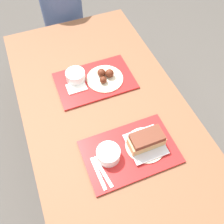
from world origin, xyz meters
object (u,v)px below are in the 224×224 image
Objects in this scene: brisket_sandwich_plate at (146,142)px; person_seated_across at (61,2)px; bowl_coleslaw_near at (108,154)px; wings_plate_far at (105,77)px; tray_near at (130,152)px; bowl_coleslaw_far at (75,76)px; tray_far at (95,81)px.

person_seated_across reaches higher than brisket_sandwich_plate.
wings_plate_far is at bearing 71.14° from bowl_coleslaw_near.
tray_near is 0.10m from brisket_sandwich_plate.
bowl_coleslaw_far is 0.17× the size of person_seated_across.
tray_far is 2.28× the size of brisket_sandwich_plate.
bowl_coleslaw_far is (-0.19, 0.55, -0.01)m from brisket_sandwich_plate.
person_seated_across reaches higher than wings_plate_far.
person_seated_across is at bearing 92.77° from wings_plate_far.
person_seated_across reaches higher than bowl_coleslaw_far.
brisket_sandwich_plate is 1.35m from person_seated_across.
bowl_coleslaw_near and wings_plate_far have the same top height.
tray_far is at bearing -91.30° from person_seated_across.
wings_plate_far is 0.32× the size of person_seated_across.
bowl_coleslaw_near is (-0.10, -0.49, 0.04)m from tray_far.
brisket_sandwich_plate is 0.58m from bowl_coleslaw_far.
tray_near is at bearing -78.88° from bowl_coleslaw_far.
person_seated_across reaches higher than tray_near.
tray_far is 4.01× the size of bowl_coleslaw_far.
person_seated_across reaches higher than bowl_coleslaw_near.
bowl_coleslaw_near is 0.17× the size of person_seated_across.
bowl_coleslaw_far is at bearing -98.59° from person_seated_across.
person_seated_across is (0.12, 0.80, -0.02)m from bowl_coleslaw_far.
bowl_coleslaw_near reaches higher than tray_near.
person_seated_across is (-0.07, 1.35, -0.03)m from brisket_sandwich_plate.
bowl_coleslaw_far is (-0.10, 0.05, 0.04)m from tray_far.
brisket_sandwich_plate is (0.19, -0.01, 0.01)m from bowl_coleslaw_near.
bowl_coleslaw_far is at bearing 101.12° from tray_near.
tray_near is at bearing -89.30° from tray_far.
tray_near is 1.35m from person_seated_across.
bowl_coleslaw_far reaches higher than tray_far.
bowl_coleslaw_near is 0.57× the size of brisket_sandwich_plate.
brisket_sandwich_plate is 0.30× the size of person_seated_across.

